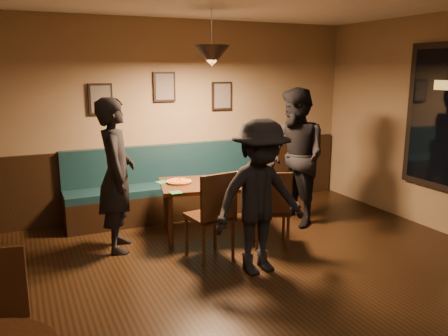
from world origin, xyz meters
name	(u,v)px	position (x,y,z in m)	size (l,w,h in m)	color
floor	(294,325)	(0.00, 0.00, 0.00)	(7.00, 7.00, 0.00)	black
wall_back	(165,118)	(0.00, 3.50, 1.40)	(6.00, 6.00, 0.00)	#8C704F
wainscot	(167,179)	(0.00, 3.47, 0.50)	(5.88, 0.06, 1.00)	black
booth_bench	(173,183)	(0.00, 3.20, 0.50)	(3.00, 0.60, 1.00)	#0F232D
picture_left	(101,99)	(-0.90, 3.47, 1.70)	(0.32, 0.04, 0.42)	black
picture_center	(164,87)	(0.00, 3.47, 1.85)	(0.32, 0.04, 0.42)	black
picture_right	(222,96)	(0.90, 3.47, 1.70)	(0.32, 0.04, 0.42)	black
pendant_lamp	(212,56)	(0.23, 2.27, 2.25)	(0.44, 0.44, 0.25)	black
dining_table	(213,209)	(0.23, 2.27, 0.35)	(1.30, 0.84, 0.70)	black
chair_near_left	(209,214)	(-0.09, 1.62, 0.50)	(0.45, 0.45, 1.01)	black
chair_near_right	(271,208)	(0.71, 1.62, 0.47)	(0.42, 0.42, 0.95)	black
diner_left	(116,175)	(-0.97, 2.29, 0.90)	(0.65, 0.43, 1.79)	black
diner_right	(296,157)	(1.42, 2.20, 0.93)	(0.91, 0.71, 1.86)	black
diner_front	(260,197)	(0.24, 1.06, 0.81)	(1.05, 0.60, 1.62)	black
pizza_a	(179,182)	(-0.17, 2.41, 0.71)	(0.32, 0.32, 0.04)	orange
pizza_b	(216,184)	(0.20, 2.10, 0.71)	(0.32, 0.32, 0.04)	orange
pizza_c	(239,175)	(0.67, 2.40, 0.72)	(0.37, 0.37, 0.04)	gold
soda_glass	(263,176)	(0.81, 2.00, 0.78)	(0.07, 0.07, 0.16)	black
tabasco_bottle	(254,175)	(0.78, 2.20, 0.76)	(0.03, 0.03, 0.12)	#9F0D05
napkin_a	(162,182)	(-0.35, 2.53, 0.70)	(0.14, 0.14, 0.01)	#1F7432
napkin_b	(176,192)	(-0.36, 1.99, 0.70)	(0.13, 0.13, 0.01)	#1D6D28
cutlery_set	(227,189)	(0.25, 1.88, 0.70)	(0.02, 0.21, 0.00)	silver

